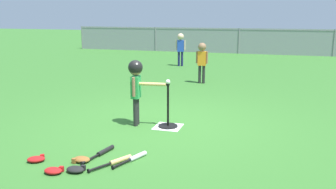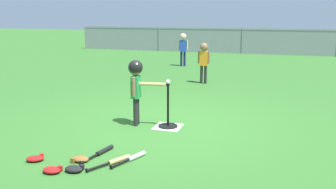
% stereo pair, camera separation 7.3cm
% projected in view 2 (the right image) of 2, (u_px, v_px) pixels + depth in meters
% --- Properties ---
extents(ground_plane, '(60.00, 60.00, 0.00)m').
position_uv_depth(ground_plane, '(167.00, 125.00, 6.21)').
color(ground_plane, '#336B28').
extents(home_plate, '(0.44, 0.44, 0.01)m').
position_uv_depth(home_plate, '(168.00, 127.00, 6.10)').
color(home_plate, white).
rests_on(home_plate, ground_plane).
extents(batting_tee, '(0.32, 0.32, 0.72)m').
position_uv_depth(batting_tee, '(168.00, 120.00, 6.07)').
color(batting_tee, black).
rests_on(batting_tee, ground_plane).
extents(baseball_on_tee, '(0.07, 0.07, 0.07)m').
position_uv_depth(baseball_on_tee, '(168.00, 82.00, 5.93)').
color(baseball_on_tee, white).
rests_on(baseball_on_tee, batting_tee).
extents(batter_child, '(0.63, 0.31, 1.10)m').
position_uv_depth(batter_child, '(136.00, 79.00, 6.03)').
color(batter_child, '#262626').
rests_on(batter_child, ground_plane).
extents(fielder_deep_right, '(0.32, 0.21, 1.08)m').
position_uv_depth(fielder_deep_right, '(204.00, 57.00, 9.67)').
color(fielder_deep_right, '#262626').
rests_on(fielder_deep_right, ground_plane).
extents(fielder_deep_center, '(0.33, 0.23, 1.14)m').
position_uv_depth(fielder_deep_center, '(183.00, 45.00, 12.80)').
color(fielder_deep_center, '#191E4C').
rests_on(fielder_deep_center, ground_plane).
extents(spare_bat_silver, '(0.27, 0.58, 0.06)m').
position_uv_depth(spare_bat_silver, '(133.00, 158.00, 4.73)').
color(spare_bat_silver, silver).
rests_on(spare_bat_silver, ground_plane).
extents(spare_bat_wood, '(0.36, 0.58, 0.06)m').
position_uv_depth(spare_bat_wood, '(115.00, 161.00, 4.62)').
color(spare_bat_wood, '#DBB266').
rests_on(spare_bat_wood, ground_plane).
extents(spare_bat_black, '(0.17, 0.66, 0.06)m').
position_uv_depth(spare_bat_black, '(102.00, 152.00, 4.92)').
color(spare_bat_black, black).
rests_on(spare_bat_black, ground_plane).
extents(glove_by_plate, '(0.23, 0.17, 0.07)m').
position_uv_depth(glove_by_plate, '(80.00, 159.00, 4.67)').
color(glove_by_plate, brown).
rests_on(glove_by_plate, ground_plane).
extents(glove_near_bats, '(0.22, 0.17, 0.07)m').
position_uv_depth(glove_near_bats, '(52.00, 170.00, 4.34)').
color(glove_near_bats, '#B21919').
rests_on(glove_near_bats, ground_plane).
extents(glove_tossed_aside, '(0.27, 0.24, 0.07)m').
position_uv_depth(glove_tossed_aside, '(35.00, 158.00, 4.69)').
color(glove_tossed_aside, '#B21919').
rests_on(glove_tossed_aside, ground_plane).
extents(glove_outfield_drop, '(0.22, 0.17, 0.07)m').
position_uv_depth(glove_outfield_drop, '(74.00, 169.00, 4.38)').
color(glove_outfield_drop, black).
rests_on(glove_outfield_drop, ground_plane).
extents(outfield_fence, '(16.06, 0.06, 1.15)m').
position_uv_depth(outfield_fence, '(242.00, 40.00, 16.67)').
color(outfield_fence, slate).
rests_on(outfield_fence, ground_plane).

